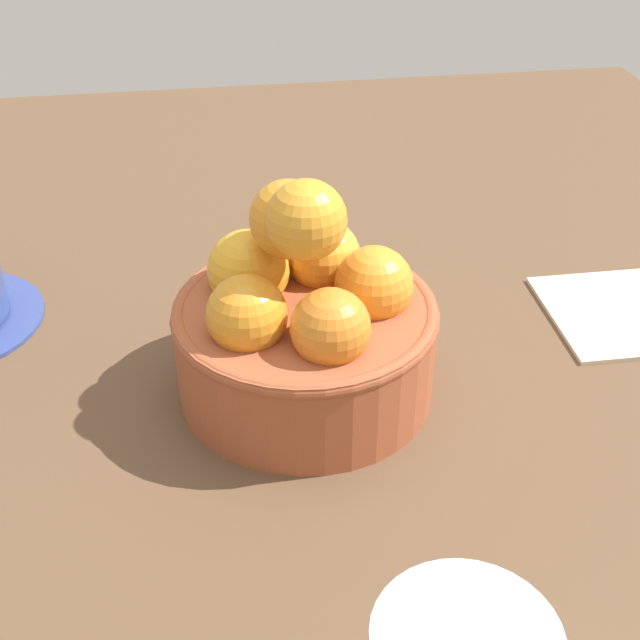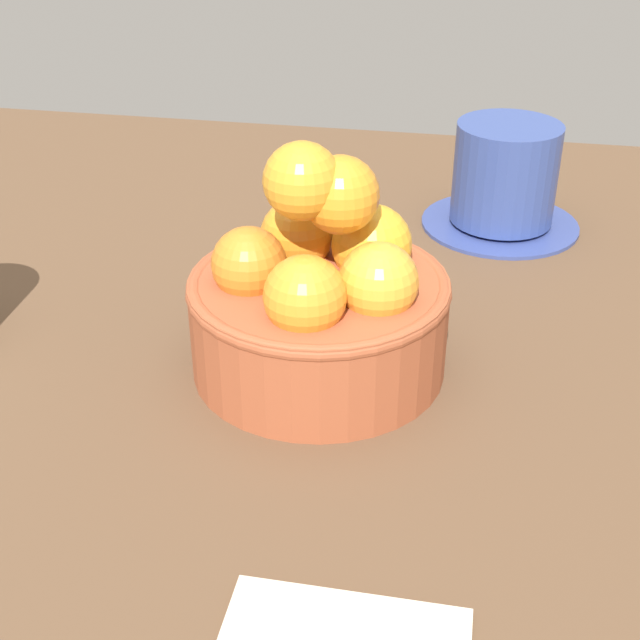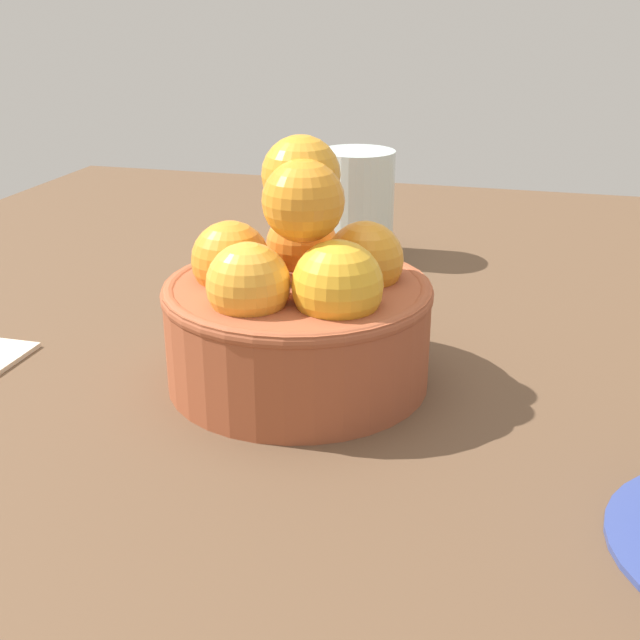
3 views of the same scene
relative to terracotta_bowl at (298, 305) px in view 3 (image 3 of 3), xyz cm
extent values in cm
cube|color=brown|center=(-0.05, -0.05, -7.25)|extent=(110.20, 90.68, 4.85)
cylinder|color=#9E4C2D|center=(-0.05, -0.05, -1.79)|extent=(15.46, 15.46, 6.08)
torus|color=#9E4C2D|center=(-0.05, -0.05, 0.85)|extent=(15.66, 15.66, 1.00)
sphere|color=gold|center=(3.65, -1.68, 2.36)|extent=(4.55, 4.55, 4.55)
sphere|color=gold|center=(2.64, 2.97, 2.36)|extent=(4.92, 4.92, 4.92)
sphere|color=orange|center=(-2.09, 3.44, 2.36)|extent=(4.55, 4.55, 4.55)
sphere|color=orange|center=(-4.00, -0.91, 2.36)|extent=(4.43, 4.43, 4.43)
sphere|color=orange|center=(-0.45, -4.07, 2.36)|extent=(4.60, 4.60, 4.60)
sphere|color=orange|center=(1.06, 0.66, 6.41)|extent=(4.49, 4.49, 4.49)
sphere|color=orange|center=(-0.98, -0.25, 7.37)|extent=(4.43, 4.43, 4.43)
cylinder|color=silver|center=(-25.16, -2.11, -0.20)|extent=(6.50, 6.50, 9.24)
camera|label=1|loc=(-42.47, 5.37, 29.40)|focal=49.67mm
camera|label=2|loc=(8.44, -44.77, 25.59)|focal=49.40mm
camera|label=3|loc=(41.69, 12.39, 16.72)|focal=45.21mm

